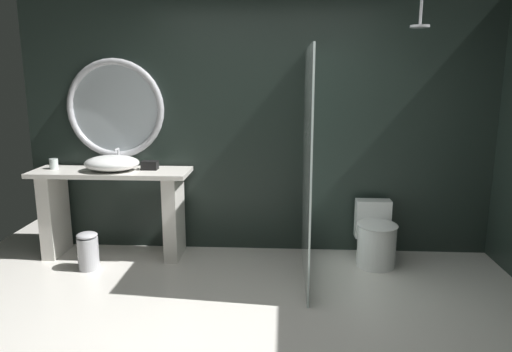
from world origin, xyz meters
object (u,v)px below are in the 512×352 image
at_px(vessel_sink, 112,163).
at_px(tumbler_cup, 54,164).
at_px(tissue_box, 150,165).
at_px(waste_bin, 88,251).
at_px(toilet, 375,238).
at_px(rain_shower_head, 420,22).
at_px(round_wall_mirror, 115,109).

relative_size(vessel_sink, tumbler_cup, 5.23).
relative_size(tissue_box, waste_bin, 0.43).
relative_size(toilet, waste_bin, 1.62).
height_order(toilet, waste_bin, toilet).
height_order(tumbler_cup, rain_shower_head, rain_shower_head).
bearing_deg(round_wall_mirror, tissue_box, -25.79).
xyz_separation_m(tissue_box, waste_bin, (-0.51, -0.42, -0.74)).
bearing_deg(tumbler_cup, round_wall_mirror, 18.71).
height_order(vessel_sink, toilet, vessel_sink).
bearing_deg(tissue_box, rain_shower_head, -6.87).
bearing_deg(waste_bin, tissue_box, 39.50).
xyz_separation_m(vessel_sink, tissue_box, (0.35, 0.07, -0.03)).
relative_size(tumbler_cup, round_wall_mirror, 0.10).
distance_m(tissue_box, round_wall_mirror, 0.68).
relative_size(round_wall_mirror, waste_bin, 2.75).
xyz_separation_m(vessel_sink, tumbler_cup, (-0.61, 0.05, -0.02)).
xyz_separation_m(tissue_box, toilet, (2.21, -0.12, -0.66)).
distance_m(tumbler_cup, toilet, 3.24).
bearing_deg(toilet, rain_shower_head, -36.23).
bearing_deg(round_wall_mirror, toilet, -6.71).
bearing_deg(tissue_box, vessel_sink, -168.52).
height_order(rain_shower_head, waste_bin, rain_shower_head).
bearing_deg(vessel_sink, tissue_box, 11.48).
bearing_deg(tissue_box, tumbler_cup, -179.00).
bearing_deg(rain_shower_head, toilet, 143.77).
xyz_separation_m(vessel_sink, round_wall_mirror, (-0.02, 0.25, 0.51)).
bearing_deg(vessel_sink, round_wall_mirror, 95.27).
xyz_separation_m(tumbler_cup, waste_bin, (0.46, -0.40, -0.75)).
bearing_deg(waste_bin, toilet, 6.21).
xyz_separation_m(tumbler_cup, round_wall_mirror, (0.59, 0.20, 0.53)).
height_order(tissue_box, rain_shower_head, rain_shower_head).
distance_m(tissue_box, waste_bin, 0.99).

